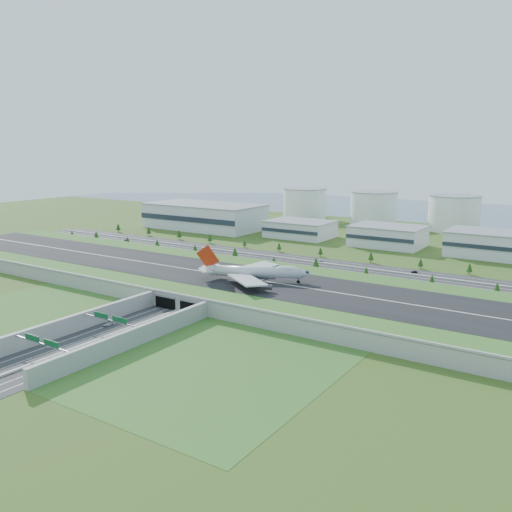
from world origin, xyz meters
The scene contains 23 objects.
ground centered at (0.00, 0.00, 0.00)m, with size 1200.00×1200.00×0.00m, color #2A4816.
airfield_deck centered at (0.00, -0.09, 4.12)m, with size 520.00×100.00×9.20m.
underpass_road centered at (0.00, -99.42, 3.43)m, with size 38.80×120.40×8.00m.
sign_gantry_near centered at (0.00, -95.04, 6.95)m, with size 38.70×0.70×9.80m.
sign_gantry_far centered at (0.00, -130.04, 6.95)m, with size 38.70×0.70×9.80m.
north_expressway centered at (0.00, 95.00, 0.06)m, with size 560.00×36.00×0.12m, color #28282B.
tree_row centered at (-10.13, 97.36, 4.70)m, with size 501.41×48.69×8.42m.
hangar_west centered at (-170.00, 185.00, 12.50)m, with size 120.00×60.00×25.00m, color silver.
hangar_mid_a centered at (-60.00, 190.00, 7.50)m, with size 58.00×42.00×15.00m, color silver.
hangar_mid_b centered at (25.00, 190.00, 8.50)m, with size 58.00×42.00×17.00m, color silver.
hangar_mid_c centered at (105.00, 190.00, 9.50)m, with size 58.00×42.00×19.00m, color silver.
fuel_tank_a centered at (-120.00, 310.00, 17.50)m, with size 50.00×50.00×35.00m, color silver.
fuel_tank_b centered at (-35.00, 310.00, 17.50)m, with size 50.00×50.00×35.00m, color silver.
fuel_tank_c centered at (50.00, 310.00, 17.50)m, with size 50.00×50.00×35.00m, color silver.
bay_water centered at (0.00, 480.00, 0.03)m, with size 1200.00×260.00×0.06m, color #3B5872.
boeing_747 centered at (16.13, -2.99, 13.83)m, with size 62.08×57.30×20.54m.
car_0 centered at (-11.62, -86.85, 0.97)m, with size 2.01×5.00×1.70m, color silver.
car_1 centered at (-10.94, -118.40, 0.82)m, with size 1.49×4.26×1.40m, color white.
car_2 centered at (9.59, -84.94, 0.90)m, with size 2.60×5.63×1.56m, color #0D0B3A.
car_3 centered at (8.52, -131.71, 0.88)m, with size 2.14×5.26×1.53m, color maroon.
car_4 centered at (-180.84, 84.65, 0.94)m, with size 1.94×4.82×1.64m, color #4E4F53.
car_5 centered at (75.42, 102.00, 0.83)m, with size 1.50×4.31×1.42m, color black.
car_7 centered at (5.13, 101.05, 0.84)m, with size 2.01×4.95×1.44m, color white.
Camera 1 is at (181.01, -252.19, 83.06)m, focal length 38.00 mm.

